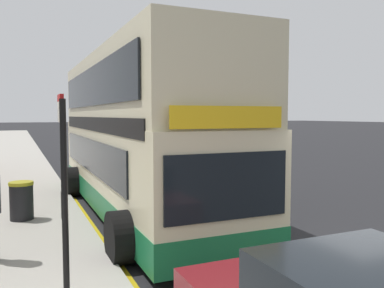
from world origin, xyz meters
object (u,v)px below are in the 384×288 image
object	(u,v)px
bus_stop_sign	(64,181)
parked_car_white_far	(87,130)
double_decker_bus	(137,140)
litter_bin	(21,201)
parked_car_white_across	(173,148)
parked_car_grey_ahead	(94,129)

from	to	relation	value
bus_stop_sign	parked_car_white_far	distance (m)	47.79
double_decker_bus	litter_bin	bearing A→B (deg)	-175.57
double_decker_bus	parked_car_white_far	distance (m)	42.38
parked_car_white_far	parked_car_white_across	xyz separation A→B (m)	(0.31, -30.54, 0.00)
bus_stop_sign	parked_car_grey_ahead	size ratio (longest dim) A/B	0.69
parked_car_white_far	parked_car_white_across	world-z (taller)	same
litter_bin	parked_car_grey_ahead	bearing A→B (deg)	77.97
bus_stop_sign	parked_car_white_far	bearing A→B (deg)	80.76
parked_car_white_far	parked_car_grey_ahead	distance (m)	5.45
double_decker_bus	litter_bin	world-z (taller)	double_decker_bus
parked_car_white_far	litter_bin	size ratio (longest dim) A/B	4.40
parked_car_white_across	litter_bin	bearing A→B (deg)	-123.79
parked_car_white_far	parked_car_grey_ahead	xyz separation A→B (m)	(1.90, 5.11, 0.00)
bus_stop_sign	parked_car_white_far	xyz separation A→B (m)	(7.67, 47.16, -1.03)
parked_car_white_across	parked_car_grey_ahead	xyz separation A→B (m)	(1.59, 35.65, 0.00)
double_decker_bus	parked_car_white_far	size ratio (longest dim) A/B	2.56
bus_stop_sign	double_decker_bus	bearing A→B (deg)	63.82
double_decker_bus	parked_car_white_far	bearing A→B (deg)	83.01
double_decker_bus	parked_car_white_far	world-z (taller)	double_decker_bus
parked_car_grey_ahead	litter_bin	distance (m)	48.46
bus_stop_sign	parked_car_white_across	size ratio (longest dim) A/B	0.69
double_decker_bus	bus_stop_sign	xyz separation A→B (m)	(-2.51, -5.12, -0.24)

